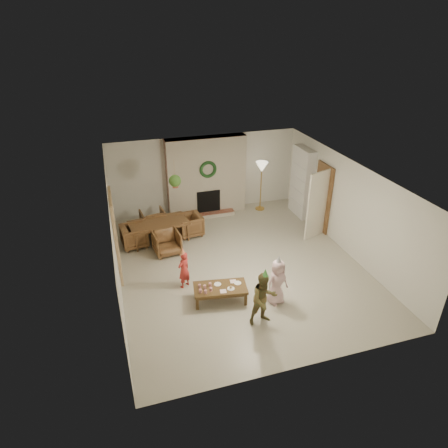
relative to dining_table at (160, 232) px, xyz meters
name	(u,v)px	position (x,y,z in m)	size (l,w,h in m)	color
floor	(240,265)	(1.77, -1.86, -0.29)	(7.00, 7.00, 0.00)	#B7B29E
ceiling	(242,174)	(1.77, -1.86, 2.21)	(7.00, 7.00, 0.00)	white
wall_back	(205,174)	(1.77, 1.64, 0.96)	(7.00, 7.00, 0.00)	silver
wall_front	(308,314)	(1.77, -5.36, 0.96)	(7.00, 7.00, 0.00)	silver
wall_left	(114,240)	(-1.23, -1.86, 0.96)	(7.00, 7.00, 0.00)	silver
wall_right	(348,207)	(4.77, -1.86, 0.96)	(7.00, 7.00, 0.00)	silver
fireplace_mass	(206,176)	(1.77, 1.44, 0.96)	(2.50, 0.40, 2.50)	#591817
fireplace_hearth	(210,215)	(1.77, 1.09, -0.23)	(1.60, 0.30, 0.12)	maroon
fireplace_firebox	(208,201)	(1.77, 1.26, 0.16)	(0.75, 0.12, 0.75)	black
fireplace_wreath	(208,170)	(1.77, 1.21, 1.26)	(0.54, 0.54, 0.10)	#163C1A
floor_lamp_base	(260,208)	(3.52, 1.14, -0.27)	(0.31, 0.31, 0.03)	gold
floor_lamp_post	(261,188)	(3.52, 1.14, 0.48)	(0.03, 0.03, 1.48)	gold
floor_lamp_shade	(262,167)	(3.52, 1.14, 1.19)	(0.39, 0.39, 0.33)	beige
bookshelf_carcass	(302,182)	(4.61, 0.44, 0.81)	(0.30, 1.00, 2.20)	white
bookshelf_shelf_a	(299,201)	(4.59, 0.44, 0.16)	(0.30, 0.92, 0.03)	white
bookshelf_shelf_b	(301,190)	(4.59, 0.44, 0.56)	(0.30, 0.92, 0.03)	white
bookshelf_shelf_c	(302,178)	(4.59, 0.44, 0.96)	(0.30, 0.92, 0.03)	white
bookshelf_shelf_d	(303,166)	(4.59, 0.44, 1.36)	(0.30, 0.92, 0.03)	white
books_row_lower	(301,199)	(4.57, 0.29, 0.30)	(0.20, 0.40, 0.24)	#B94522
books_row_mid	(300,185)	(4.57, 0.49, 0.70)	(0.20, 0.44, 0.24)	#265A8B
books_row_upper	(303,175)	(4.57, 0.34, 1.09)	(0.20, 0.36, 0.22)	#9F8D22
door_frame	(323,198)	(4.73, -0.66, 0.73)	(0.05, 0.86, 2.04)	brown
door_leaf	(317,205)	(4.35, -1.04, 0.71)	(0.05, 0.80, 2.00)	beige
curtain_panel	(116,236)	(-1.19, -1.66, 0.96)	(0.06, 1.20, 2.00)	beige
dining_table	(160,232)	(0.00, 0.00, 0.00)	(1.63, 0.91, 0.57)	brown
dining_chair_near	(167,243)	(0.09, -0.71, 0.03)	(0.68, 0.70, 0.64)	brown
dining_chair_far	(153,220)	(-0.09, 0.71, 0.03)	(0.68, 0.70, 0.64)	brown
dining_chair_left	(134,236)	(-0.71, -0.09, 0.03)	(0.68, 0.70, 0.64)	brown
dining_chair_right	(190,225)	(0.89, 0.11, 0.03)	(0.68, 0.70, 0.64)	brown
hanging_plant_cord	(174,172)	(0.47, -0.36, 1.86)	(0.01, 0.01, 0.70)	tan
hanging_plant_pot	(175,185)	(0.47, -0.36, 1.51)	(0.16, 0.16, 0.12)	brown
hanging_plant_foliage	(175,181)	(0.47, -0.36, 1.63)	(0.32, 0.32, 0.32)	#2C511B
coffee_table_top	(220,288)	(0.89, -3.07, 0.05)	(1.18, 0.59, 0.05)	#51391B
coffee_table_apron	(220,290)	(0.89, -3.07, -0.01)	(1.09, 0.50, 0.07)	#51391B
coffee_leg_fl	(197,303)	(0.32, -3.23, -0.13)	(0.06, 0.06, 0.31)	#51391B
coffee_leg_fr	(246,299)	(1.38, -3.40, -0.13)	(0.06, 0.06, 0.31)	#51391B
coffee_leg_bl	(196,290)	(0.40, -2.75, -0.13)	(0.06, 0.06, 0.31)	#51391B
coffee_leg_br	(242,286)	(1.46, -2.92, -0.13)	(0.06, 0.06, 0.31)	#51391B
cup_a	(200,291)	(0.42, -3.14, 0.12)	(0.06, 0.06, 0.08)	silver
cup_b	(200,286)	(0.45, -2.96, 0.12)	(0.06, 0.06, 0.08)	silver
cup_c	(205,292)	(0.52, -3.20, 0.12)	(0.06, 0.06, 0.08)	silver
cup_d	(205,287)	(0.55, -3.02, 0.12)	(0.06, 0.06, 0.08)	silver
cup_e	(211,289)	(0.66, -3.15, 0.12)	(0.06, 0.06, 0.08)	silver
cup_f	(210,284)	(0.69, -2.97, 0.12)	(0.06, 0.06, 0.08)	silver
plate_a	(218,284)	(0.86, -2.96, 0.08)	(0.16, 0.16, 0.01)	white
plate_b	(231,288)	(1.10, -3.20, 0.08)	(0.16, 0.16, 0.01)	white
plate_c	(238,283)	(1.31, -3.05, 0.08)	(0.16, 0.16, 0.01)	white
food_scoop	(231,287)	(1.10, -3.20, 0.12)	(0.06, 0.06, 0.06)	tan
napkin_left	(223,291)	(0.91, -3.24, 0.08)	(0.14, 0.14, 0.01)	#FFBBC7
napkin_right	(233,281)	(1.23, -2.96, 0.08)	(0.14, 0.14, 0.01)	#FFBBC7
child_red	(184,270)	(0.22, -2.33, 0.18)	(0.34, 0.23, 0.94)	red
party_hat_red	(183,251)	(0.22, -2.33, 0.69)	(0.13, 0.13, 0.18)	#FFD054
child_plaid	(264,299)	(1.54, -4.01, 0.31)	(0.58, 0.45, 1.20)	brown
party_hat_plaid	(265,273)	(1.54, -4.01, 0.95)	(0.14, 0.14, 0.20)	green
child_pink	(277,282)	(2.07, -3.49, 0.25)	(0.53, 0.34, 1.08)	beige
party_hat_pink	(279,259)	(2.07, -3.49, 0.84)	(0.14, 0.14, 0.20)	#B3B3BA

